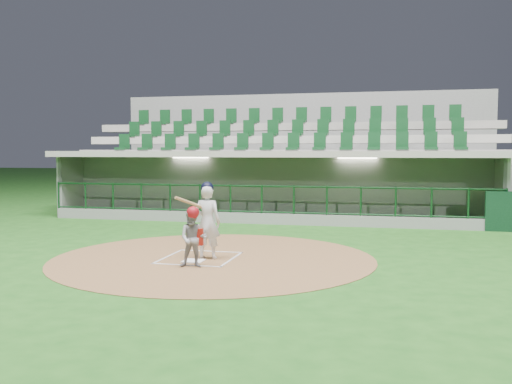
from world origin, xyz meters
TOP-DOWN VIEW (x-y plane):
  - ground at (0.00, 0.00)m, footprint 120.00×120.00m
  - dirt_circle at (0.30, -0.20)m, footprint 7.20×7.20m
  - home_plate at (0.00, -0.70)m, footprint 0.43×0.43m
  - batter_box_chalk at (0.00, -0.30)m, footprint 1.55×1.80m
  - dugout_structure at (0.09, 7.83)m, footprint 16.40×3.70m
  - seating_deck at (0.00, 10.91)m, footprint 17.00×6.72m
  - batter at (0.19, -0.31)m, footprint 0.84×0.85m
  - catcher at (0.21, -1.28)m, footprint 0.65×0.55m

SIDE VIEW (x-z plane):
  - ground at x=0.00m, z-range 0.00..0.00m
  - dirt_circle at x=0.30m, z-range 0.00..0.01m
  - batter_box_chalk at x=0.00m, z-range 0.01..0.02m
  - home_plate at x=0.00m, z-range 0.01..0.03m
  - catcher at x=0.21m, z-range 0.00..1.26m
  - batter at x=0.19m, z-range 0.02..1.73m
  - dugout_structure at x=0.09m, z-range -0.54..2.46m
  - seating_deck at x=0.00m, z-range -1.15..4.00m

